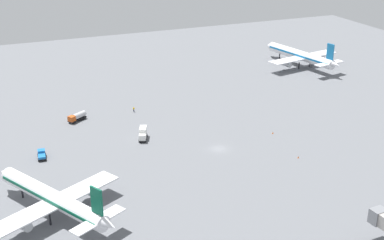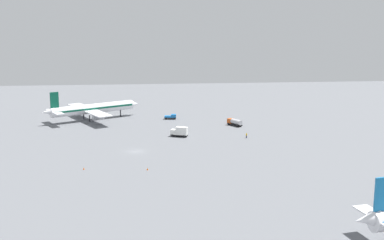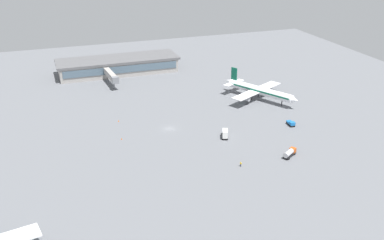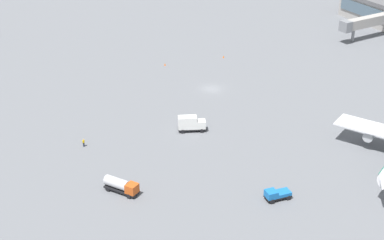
# 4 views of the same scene
# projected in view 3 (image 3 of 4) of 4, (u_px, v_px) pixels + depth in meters

# --- Properties ---
(ground) EXTENTS (288.00, 288.00, 0.00)m
(ground) POSITION_uv_depth(u_px,v_px,m) (169.00, 129.00, 172.74)
(ground) COLOR slate
(terminal_building) EXTENTS (63.49, 19.55, 8.03)m
(terminal_building) POSITION_uv_depth(u_px,v_px,m) (118.00, 65.00, 237.05)
(terminal_building) COLOR #9E9993
(terminal_building) RESTS_ON ground
(airplane_taxiing) EXTENTS (30.01, 35.96, 11.93)m
(airplane_taxiing) POSITION_uv_depth(u_px,v_px,m) (259.00, 90.00, 200.13)
(airplane_taxiing) COLOR white
(airplane_taxiing) RESTS_ON ground
(fuel_truck) EXTENTS (6.33, 4.99, 2.50)m
(fuel_truck) POSITION_uv_depth(u_px,v_px,m) (290.00, 153.00, 151.33)
(fuel_truck) COLOR black
(fuel_truck) RESTS_ON ground
(catering_truck) EXTENTS (3.90, 5.90, 3.30)m
(catering_truck) POSITION_uv_depth(u_px,v_px,m) (225.00, 133.00, 164.84)
(catering_truck) COLOR black
(catering_truck) RESTS_ON ground
(pushback_tractor) EXTENTS (2.58, 4.57, 1.90)m
(pushback_tractor) POSITION_uv_depth(u_px,v_px,m) (291.00, 123.00, 175.08)
(pushback_tractor) COLOR black
(pushback_tractor) RESTS_ON ground
(ground_crew_worker) EXTENTS (0.53, 0.53, 1.67)m
(ground_crew_worker) POSITION_uv_depth(u_px,v_px,m) (241.00, 164.00, 145.27)
(ground_crew_worker) COLOR #1E2338
(ground_crew_worker) RESTS_ON ground
(jet_bridge) EXTENTS (4.29, 18.72, 6.74)m
(jet_bridge) POSITION_uv_depth(u_px,v_px,m) (111.00, 76.00, 217.26)
(jet_bridge) COLOR #9E9993
(jet_bridge) RESTS_ON ground
(safety_cone_near_gate) EXTENTS (0.44, 0.44, 0.60)m
(safety_cone_near_gate) POSITION_uv_depth(u_px,v_px,m) (122.00, 139.00, 163.86)
(safety_cone_near_gate) COLOR #EA590C
(safety_cone_near_gate) RESTS_ON ground
(safety_cone_mid_apron) EXTENTS (0.44, 0.44, 0.60)m
(safety_cone_mid_apron) POSITION_uv_depth(u_px,v_px,m) (118.00, 121.00, 178.94)
(safety_cone_mid_apron) COLOR #EA590C
(safety_cone_mid_apron) RESTS_ON ground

